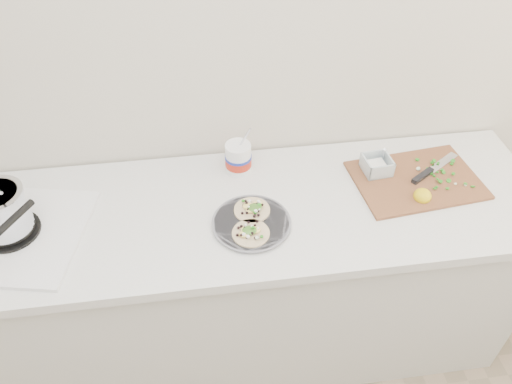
{
  "coord_description": "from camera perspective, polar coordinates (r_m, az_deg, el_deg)",
  "views": [
    {
      "loc": [
        -0.03,
        0.14,
        2.17
      ],
      "look_at": [
        0.15,
        1.43,
        0.96
      ],
      "focal_mm": 35.0,
      "sensor_mm": 36.0,
      "label": 1
    }
  ],
  "objects": [
    {
      "name": "tub",
      "position": [
        1.91,
        -1.97,
        4.11
      ],
      "size": [
        0.1,
        0.1,
        0.23
      ],
      "rotation": [
        0.0,
        0.0,
        -0.14
      ],
      "color": "white",
      "rests_on": "counter"
    },
    {
      "name": "cutboard",
      "position": [
        1.99,
        17.56,
        1.74
      ],
      "size": [
        0.5,
        0.37,
        0.07
      ],
      "rotation": [
        0.0,
        0.0,
        0.1
      ],
      "color": "brown",
      "rests_on": "counter"
    },
    {
      "name": "counter",
      "position": [
        2.15,
        -3.95,
        -10.31
      ],
      "size": [
        2.44,
        0.66,
        0.9
      ],
      "color": "silver",
      "rests_on": "ground"
    },
    {
      "name": "taco_plate",
      "position": [
        1.73,
        -0.53,
        -3.37
      ],
      "size": [
        0.28,
        0.28,
        0.04
      ],
      "rotation": [
        0.0,
        0.0,
        -0.43
      ],
      "color": "slate",
      "rests_on": "counter"
    },
    {
      "name": "stove",
      "position": [
        1.85,
        -26.73,
        -2.83
      ],
      "size": [
        0.56,
        0.53,
        0.23
      ],
      "rotation": [
        0.0,
        0.0,
        -0.21
      ],
      "color": "silver",
      "rests_on": "counter"
    }
  ]
}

